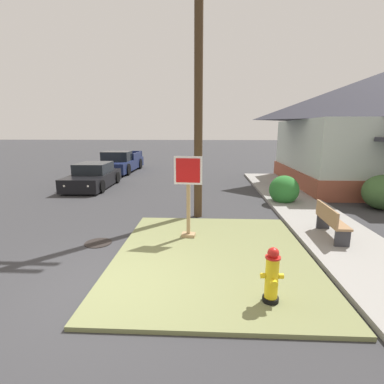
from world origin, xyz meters
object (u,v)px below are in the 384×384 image
stop_sign (188,198)px  parked_sedan_black (93,177)px  fire_hydrant (272,276)px  pickup_truck_navy (120,163)px  street_bench (330,220)px  manhole_cover (98,243)px  utility_pole (199,69)px

stop_sign → parked_sedan_black: (-5.34, 7.03, -0.60)m
fire_hydrant → pickup_truck_navy: (-7.15, 15.65, 0.08)m
parked_sedan_black → fire_hydrant: bearing=-55.4°
parked_sedan_black → pickup_truck_navy: 5.65m
fire_hydrant → stop_sign: bearing=117.8°
parked_sedan_black → street_bench: 11.47m
manhole_cover → parked_sedan_black: parked_sedan_black is taller
stop_sign → street_bench: stop_sign is taller
manhole_cover → parked_sedan_black: (-2.98, 7.43, 0.53)m
utility_pole → stop_sign: bearing=-95.4°
stop_sign → parked_sedan_black: stop_sign is taller
parked_sedan_black → manhole_cover: bearing=-68.1°
street_bench → utility_pole: 5.88m
manhole_cover → utility_pole: 5.97m
manhole_cover → pickup_truck_navy: 13.48m
pickup_truck_navy → stop_sign: bearing=-66.2°
stop_sign → manhole_cover: size_ratio=3.12×
manhole_cover → parked_sedan_black: 8.03m
manhole_cover → utility_pole: utility_pole is taller
stop_sign → manhole_cover: stop_sign is taller
pickup_truck_navy → utility_pole: utility_pole is taller
parked_sedan_black → utility_pole: bearing=-41.5°
stop_sign → utility_pole: (0.20, 2.13, 3.62)m
street_bench → utility_pole: (-3.57, 2.08, 4.18)m
pickup_truck_navy → fire_hydrant: bearing=-65.4°
fire_hydrant → manhole_cover: size_ratio=1.38×
fire_hydrant → street_bench: fire_hydrant is taller
street_bench → parked_sedan_black: bearing=142.5°
pickup_truck_navy → street_bench: 15.71m
street_bench → utility_pole: bearing=149.7°
fire_hydrant → manhole_cover: bearing=146.8°
parked_sedan_black → utility_pole: size_ratio=0.47×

